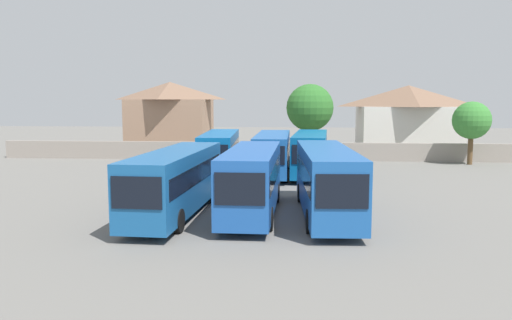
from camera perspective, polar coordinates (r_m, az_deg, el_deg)
The scene contains 12 objects.
ground at distance 44.11m, azimuth 1.58°, elevation -1.03°, with size 140.00×140.00×0.00m, color slate.
depot_boundary_wall at distance 50.66m, azimuth 1.99°, elevation 1.00°, with size 56.00×0.50×1.80m, color gray.
bus_1 at distance 26.60m, azimuth -9.03°, elevation -2.08°, with size 2.93×11.63×3.36m.
bus_2 at distance 26.30m, azimuth -0.43°, elevation -1.98°, with size 2.62×10.56×3.45m.
bus_3 at distance 26.22m, azimuth 7.98°, elevation -2.01°, with size 3.04×11.43×3.51m.
bus_4 at distance 41.04m, azimuth -4.10°, elevation 1.07°, with size 3.16×11.33×3.36m.
bus_5 at distance 40.69m, azimuth 1.91°, elevation 0.99°, with size 2.64×11.43×3.29m.
bus_6 at distance 40.45m, azimuth 6.18°, elevation 0.98°, with size 3.15×10.87×3.38m.
house_terrace_left at distance 60.88m, azimuth -9.65°, elevation 4.94°, with size 9.52×8.03×8.15m.
house_terrace_centre at distance 60.08m, azimuth 16.78°, elevation 4.50°, with size 11.39×8.22×7.68m.
tree_left_of_lot at distance 52.87m, azimuth 6.12°, elevation 5.89°, with size 4.89×4.89×7.68m.
tree_behind_wall at distance 51.02m, azimuth 23.21°, elevation 4.11°, with size 3.49×3.49×5.89m.
Camera 1 is at (2.33, -25.64, 5.95)m, focal length 35.37 mm.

